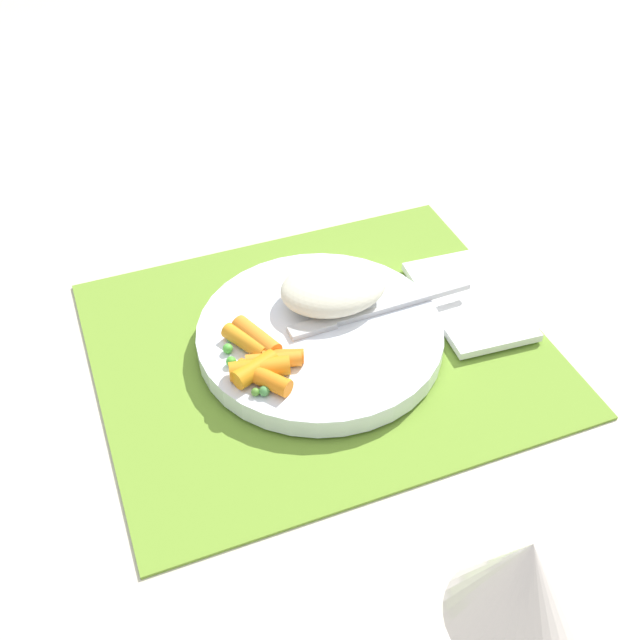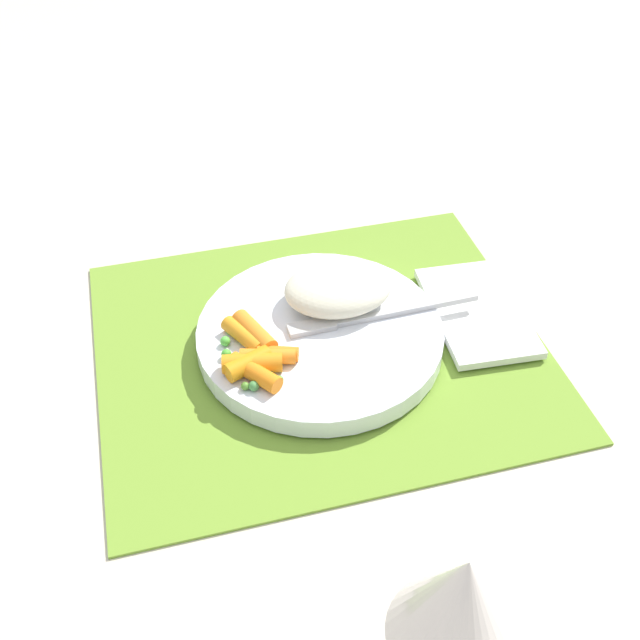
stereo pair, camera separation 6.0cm
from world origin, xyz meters
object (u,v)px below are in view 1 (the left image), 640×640
rice_mound (334,287)px  carrot_portion (261,359)px  napkin (471,303)px  fork (362,314)px  plate (320,336)px  wine_glass (519,587)px

rice_mound → carrot_portion: bearing=32.6°
rice_mound → carrot_portion: rice_mound is taller
carrot_portion → napkin: size_ratio=0.68×
rice_mound → carrot_portion: size_ratio=1.07×
napkin → fork: bearing=-2.6°
plate → wine_glass: 0.34m
rice_mound → wine_glass: size_ratio=0.69×
plate → carrot_portion: size_ratio=2.36×
plate → fork: fork is taller
plate → fork: (-0.04, -0.00, 0.01)m
rice_mound → carrot_portion: 0.11m
plate → rice_mound: 0.05m
fork → carrot_portion: bearing=14.5°
plate → wine_glass: (0.01, 0.33, 0.09)m
plate → napkin: (-0.16, 0.00, -0.01)m
carrot_portion → fork: size_ratio=0.52×
fork → wine_glass: wine_glass is taller
fork → plate: bearing=1.5°
carrot_portion → wine_glass: wine_glass is taller
plate → rice_mound: bearing=-129.6°
plate → rice_mound: size_ratio=2.22×
plate → rice_mound: rice_mound is taller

